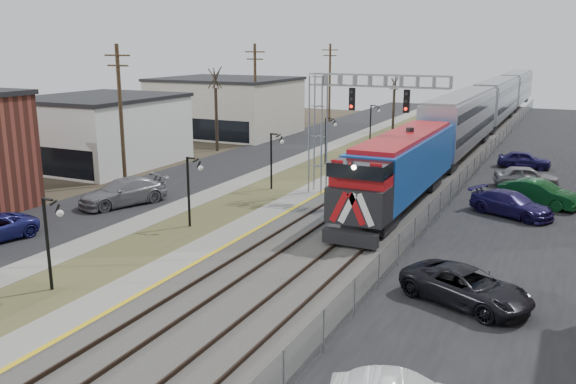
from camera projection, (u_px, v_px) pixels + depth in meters
The scene contains 21 objects.
street_west at pixel (231, 163), 52.13m from camera, with size 7.00×120.00×0.04m, color black.
sidewalk at pixel (278, 168), 50.24m from camera, with size 2.00×120.00×0.08m, color gray.
grass_median at pixel (311, 171), 48.98m from camera, with size 4.00×120.00×0.06m, color #4B4D29.
platform at pixel (346, 173), 47.70m from camera, with size 2.00×120.00×0.24m, color gray.
ballast_bed at pixel (409, 179), 45.60m from camera, with size 8.00×120.00×0.20m, color #595651.
platform_edge at pixel (357, 173), 47.30m from camera, with size 0.24×120.00×0.01m, color gold.
track_near at pixel (383, 175), 46.40m from camera, with size 1.58×120.00×0.15m.
track_far at pixel (429, 179), 44.92m from camera, with size 1.58×120.00×0.15m.
train at pixel (486, 108), 68.31m from camera, with size 3.00×85.85×5.33m.
signal_gantry at pixel (343, 114), 39.33m from camera, with size 9.00×1.07×8.15m.
lampposts at pixel (192, 191), 33.87m from camera, with size 0.14×62.14×4.00m.
utility_poles at pixel (121, 116), 43.46m from camera, with size 0.28×80.28×10.00m.
fence at pixel (467, 175), 43.66m from camera, with size 0.04×120.00×1.60m, color gray.
buildings_west at pixel (48, 139), 45.97m from camera, with size 14.00×67.00×7.00m.
bare_trees at pixel (241, 126), 55.41m from camera, with size 12.30×42.30×5.95m.
car_lot_c at pixel (466, 288), 23.80m from camera, with size 2.39×5.19×1.44m, color black.
car_lot_d at pixel (511, 205), 36.04m from camera, with size 2.03×4.99×1.45m, color #1E164F.
car_lot_e at pixel (526, 177), 43.38m from camera, with size 1.77×4.41×1.50m, color gray.
car_lot_f at pixel (539, 194), 38.26m from camera, with size 1.70×4.87×1.61m, color #0D441C.
car_street_b at pixel (123, 193), 38.55m from camera, with size 2.31×5.69×1.65m, color slate.
car_lot_g at pixel (524, 160), 49.94m from camera, with size 1.67×4.15×1.41m, color #1E1856.
Camera 1 is at (15.09, -9.06, 10.01)m, focal length 38.00 mm.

